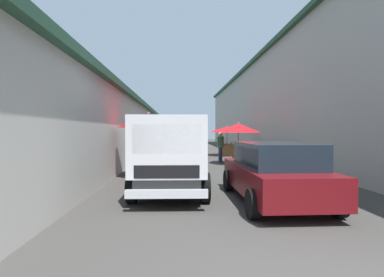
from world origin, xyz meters
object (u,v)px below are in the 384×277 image
at_px(fruit_stall_mid_lane, 149,126).
at_px(delivery_truck, 170,157).
at_px(vendor_by_crates, 220,145).
at_px(fruit_stall_near_left, 238,132).
at_px(fruit_stall_near_right, 227,133).
at_px(hatchback_car, 274,172).
at_px(vendor_in_shade, 176,145).

height_order(fruit_stall_mid_lane, delivery_truck, fruit_stall_mid_lane).
xyz_separation_m(fruit_stall_mid_lane, vendor_by_crates, (4.86, -3.38, -0.94)).
xyz_separation_m(fruit_stall_mid_lane, delivery_truck, (-3.10, -0.87, -0.86)).
relative_size(fruit_stall_mid_lane, delivery_truck, 0.49).
bearing_deg(fruit_stall_near_left, fruit_stall_near_right, -3.29).
bearing_deg(vendor_by_crates, hatchback_car, -179.96).
bearing_deg(fruit_stall_mid_lane, fruit_stall_near_right, -26.45).
relative_size(fruit_stall_mid_lane, vendor_by_crates, 1.45).
xyz_separation_m(fruit_stall_near_right, fruit_stall_near_left, (-5.04, 0.29, 0.07)).
height_order(fruit_stall_near_right, fruit_stall_near_left, fruit_stall_near_left).
xyz_separation_m(fruit_stall_near_left, delivery_truck, (-7.05, 3.32, -0.64)).
bearing_deg(vendor_in_shade, fruit_stall_mid_lane, 170.18).
bearing_deg(vendor_in_shade, vendor_by_crates, -105.22).
relative_size(delivery_truck, vendor_in_shade, 3.05).
bearing_deg(delivery_truck, fruit_stall_near_right, -16.61).
distance_m(fruit_stall_near_right, fruit_stall_near_left, 5.04).
distance_m(hatchback_car, vendor_in_shade, 9.66).
height_order(fruit_stall_near_right, delivery_truck, fruit_stall_near_right).
relative_size(fruit_stall_near_right, delivery_truck, 0.52).
xyz_separation_m(fruit_stall_near_left, vendor_by_crates, (0.90, 0.80, -0.71)).
bearing_deg(fruit_stall_mid_lane, hatchback_car, -138.48).
xyz_separation_m(hatchback_car, delivery_truck, (0.73, 2.52, 0.30)).
xyz_separation_m(fruit_stall_near_right, delivery_truck, (-12.08, 3.60, -0.56)).
height_order(fruit_stall_mid_lane, vendor_in_shade, fruit_stall_mid_lane).
bearing_deg(fruit_stall_near_right, fruit_stall_mid_lane, 153.55).
bearing_deg(fruit_stall_near_right, fruit_stall_near_left, 176.71).
distance_m(fruit_stall_near_right, hatchback_car, 12.89).
bearing_deg(vendor_in_shade, hatchback_car, -165.39).
xyz_separation_m(vendor_by_crates, vendor_in_shade, (0.66, 2.43, -0.03)).
xyz_separation_m(delivery_truck, vendor_by_crates, (7.95, -2.52, -0.07)).
distance_m(fruit_stall_mid_lane, vendor_by_crates, 5.99).
xyz_separation_m(fruit_stall_near_right, vendor_in_shade, (-3.47, 3.52, -0.67)).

